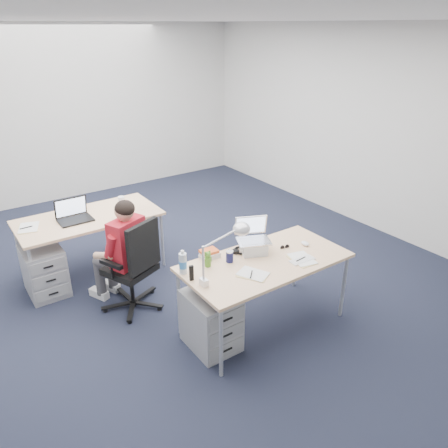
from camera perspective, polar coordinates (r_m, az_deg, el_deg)
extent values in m
plane|color=black|center=(5.26, -4.93, -7.01)|extent=(7.00, 7.00, 0.00)
cube|color=beige|center=(7.85, -18.74, 13.46)|extent=(6.00, 0.02, 2.80)
cube|color=beige|center=(6.64, 18.02, 11.70)|extent=(0.02, 7.00, 2.80)
cube|color=white|center=(4.49, -6.35, 25.11)|extent=(6.00, 7.00, 0.01)
cube|color=#DEAD80|center=(4.15, 5.43, -4.93)|extent=(1.60, 0.80, 0.03)
cylinder|color=#B7BABC|center=(3.75, -0.38, -15.27)|extent=(0.04, 0.04, 0.70)
cylinder|color=#B7BABC|center=(4.60, 15.35, -7.85)|extent=(0.04, 0.04, 0.70)
cylinder|color=#B7BABC|center=(4.22, -5.86, -10.19)|extent=(0.04, 0.04, 0.70)
cylinder|color=#B7BABC|center=(5.00, 9.31, -4.47)|extent=(0.04, 0.04, 0.70)
cube|color=#DEAD80|center=(5.29, -17.28, 0.79)|extent=(1.60, 0.80, 0.03)
cylinder|color=#B7BABC|center=(4.99, -23.58, -6.41)|extent=(0.04, 0.04, 0.70)
cylinder|color=#B7BABC|center=(5.38, -8.06, -2.13)|extent=(0.04, 0.04, 0.70)
cylinder|color=#B7BABC|center=(5.61, -25.20, -3.25)|extent=(0.04, 0.04, 0.70)
cylinder|color=#B7BABC|center=(5.96, -11.17, 0.38)|extent=(0.04, 0.04, 0.70)
cylinder|color=black|center=(4.73, -11.97, -7.91)|extent=(0.04, 0.04, 0.40)
cube|color=black|center=(4.63, -12.20, -5.73)|extent=(0.57, 0.57, 0.07)
cube|color=black|center=(4.34, -10.49, -2.93)|extent=(0.40, 0.20, 0.50)
cube|color=red|center=(4.50, -12.50, -2.38)|extent=(0.41, 0.32, 0.50)
sphere|color=tan|center=(4.36, -12.92, 1.71)|extent=(0.19, 0.19, 0.19)
cube|color=#A2A4A8|center=(4.11, -1.71, -12.49)|extent=(0.40, 0.50, 0.55)
cube|color=#A2A4A8|center=(5.23, -22.39, -5.67)|extent=(0.40, 0.50, 0.55)
cube|color=white|center=(4.18, 10.18, -4.65)|extent=(0.26, 0.12, 0.01)
ellipsoid|color=white|center=(4.46, 10.55, -2.52)|extent=(0.08, 0.11, 0.04)
cylinder|color=#161845|center=(4.07, 0.74, -4.26)|extent=(0.08, 0.08, 0.11)
cylinder|color=silver|center=(3.88, -5.40, -4.96)|extent=(0.08, 0.08, 0.23)
cube|color=silver|center=(4.15, -1.91, -3.90)|extent=(0.19, 0.16, 0.08)
cube|color=black|center=(3.79, -4.28, -6.39)|extent=(0.04, 0.03, 0.14)
cube|color=#DCC27F|center=(3.90, 3.78, -6.61)|extent=(0.28, 0.32, 0.01)
cube|color=#DCC27F|center=(4.19, 10.16, -4.58)|extent=(0.24, 0.30, 0.01)
cylinder|color=white|center=(5.49, -13.25, 2.95)|extent=(0.10, 0.10, 0.11)
cube|color=white|center=(5.21, -24.22, -0.48)|extent=(0.26, 0.32, 0.01)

